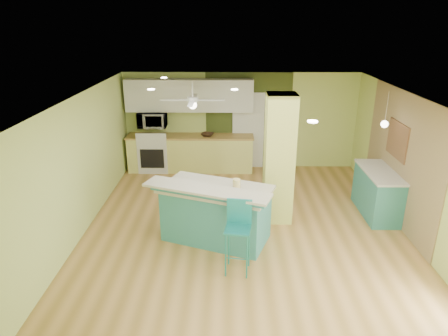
{
  "coord_description": "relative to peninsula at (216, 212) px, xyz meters",
  "views": [
    {
      "loc": [
        -0.31,
        -6.66,
        3.76
      ],
      "look_at": [
        -0.39,
        0.4,
        1.11
      ],
      "focal_mm": 32.0,
      "sensor_mm": 36.0,
      "label": 1
    }
  ],
  "objects": [
    {
      "name": "pendant_lamp",
      "position": [
        3.18,
        1.06,
        1.35
      ],
      "size": [
        0.14,
        0.14,
        0.69
      ],
      "color": "silver",
      "rests_on": "ceiling"
    },
    {
      "name": "floor",
      "position": [
        0.53,
        0.31,
        -0.54
      ],
      "size": [
        6.0,
        7.0,
        0.01
      ],
      "primitive_type": "cube",
      "color": "#A17638",
      "rests_on": "ground"
    },
    {
      "name": "upper_cabinets",
      "position": [
        -0.77,
        3.63,
        1.42
      ],
      "size": [
        3.2,
        0.34,
        0.8
      ],
      "primitive_type": "cube",
      "color": "silver",
      "rests_on": "wall_back"
    },
    {
      "name": "microwave",
      "position": [
        -1.72,
        3.51,
        0.82
      ],
      "size": [
        0.7,
        0.48,
        0.39
      ],
      "primitive_type": "imported",
      "color": "silver",
      "rests_on": "wall_back"
    },
    {
      "name": "interior_door",
      "position": [
        0.73,
        3.77,
        0.47
      ],
      "size": [
        0.82,
        0.05,
        2.0
      ],
      "primitive_type": "cube",
      "color": "white",
      "rests_on": "floor"
    },
    {
      "name": "stove",
      "position": [
        -1.72,
        3.5,
        -0.07
      ],
      "size": [
        0.76,
        0.66,
        1.08
      ],
      "color": "silver",
      "rests_on": "floor"
    },
    {
      "name": "olive_accent",
      "position": [
        0.73,
        3.8,
        0.72
      ],
      "size": [
        2.2,
        0.02,
        2.5
      ],
      "primitive_type": "cube",
      "color": "#3E4B1E",
      "rests_on": "floor"
    },
    {
      "name": "peninsula",
      "position": [
        0.0,
        0.0,
        0.0
      ],
      "size": [
        2.3,
        1.79,
        1.15
      ],
      "rotation": [
        0.0,
        0.0,
        -0.36
      ],
      "color": "teal",
      "rests_on": "floor"
    },
    {
      "name": "wall_right",
      "position": [
        3.54,
        0.31,
        0.72
      ],
      "size": [
        0.01,
        7.0,
        2.5
      ],
      "primitive_type": "cube",
      "color": "#C8DC76",
      "rests_on": "floor"
    },
    {
      "name": "canister",
      "position": [
        0.37,
        0.02,
        0.55
      ],
      "size": [
        0.13,
        0.13,
        0.16
      ],
      "primitive_type": "cylinder",
      "color": "yellow",
      "rests_on": "peninsula"
    },
    {
      "name": "column",
      "position": [
        1.18,
        0.81,
        0.72
      ],
      "size": [
        0.55,
        0.55,
        2.5
      ],
      "primitive_type": "cube",
      "color": "#C4CC5E",
      "rests_on": "floor"
    },
    {
      "name": "bar_stool",
      "position": [
        0.38,
        -0.92,
        0.25
      ],
      "size": [
        0.44,
        0.44,
        1.18
      ],
      "rotation": [
        0.0,
        0.0,
        -0.15
      ],
      "color": "teal",
      "rests_on": "floor"
    },
    {
      "name": "wall_front",
      "position": [
        0.53,
        -3.2,
        0.72
      ],
      "size": [
        6.0,
        0.01,
        2.5
      ],
      "primitive_type": "cube",
      "color": "#C8DC76",
      "rests_on": "floor"
    },
    {
      "name": "wall_left",
      "position": [
        -2.47,
        0.31,
        0.72
      ],
      "size": [
        0.01,
        7.0,
        2.5
      ],
      "primitive_type": "cube",
      "color": "#C8DC76",
      "rests_on": "floor"
    },
    {
      "name": "wall_decor",
      "position": [
        3.5,
        1.11,
        1.02
      ],
      "size": [
        0.03,
        0.9,
        0.7
      ],
      "primitive_type": "cube",
      "color": "brown",
      "rests_on": "wood_panel"
    },
    {
      "name": "ceiling_fan",
      "position": [
        -0.57,
        2.31,
        1.55
      ],
      "size": [
        1.41,
        1.41,
        0.61
      ],
      "color": "white",
      "rests_on": "ceiling"
    },
    {
      "name": "ceiling",
      "position": [
        0.53,
        0.31,
        1.97
      ],
      "size": [
        6.0,
        7.0,
        0.01
      ],
      "primitive_type": "cube",
      "color": "white",
      "rests_on": "wall_back"
    },
    {
      "name": "wall_back",
      "position": [
        0.53,
        3.81,
        0.72
      ],
      "size": [
        6.0,
        0.01,
        2.5
      ],
      "primitive_type": "cube",
      "color": "#C8DC76",
      "rests_on": "floor"
    },
    {
      "name": "wood_panel",
      "position": [
        3.52,
        0.91,
        0.72
      ],
      "size": [
        0.02,
        3.4,
        2.5
      ],
      "primitive_type": "cube",
      "color": "#8A704F",
      "rests_on": "floor"
    },
    {
      "name": "fruit_bowl",
      "position": [
        -0.32,
        3.46,
        0.45
      ],
      "size": [
        0.41,
        0.41,
        0.08
      ],
      "primitive_type": "imported",
      "rotation": [
        0.0,
        0.0,
        -0.35
      ],
      "color": "#342115",
      "rests_on": "kitchen_run"
    },
    {
      "name": "side_counter",
      "position": [
        3.23,
        1.04,
        -0.06
      ],
      "size": [
        0.62,
        1.45,
        0.93
      ],
      "color": "teal",
      "rests_on": "floor"
    },
    {
      "name": "kitchen_run",
      "position": [
        -0.77,
        3.51,
        -0.06
      ],
      "size": [
        3.25,
        0.63,
        0.94
      ],
      "color": "#DBDD73",
      "rests_on": "floor"
    }
  ]
}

